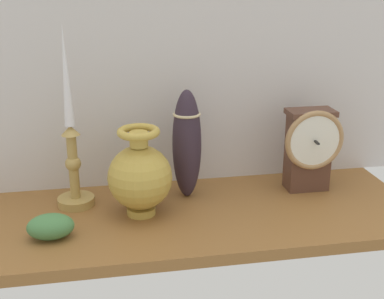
# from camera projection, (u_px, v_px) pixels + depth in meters

# --- Properties ---
(ground_plane) EXTENTS (1.00, 0.36, 0.02)m
(ground_plane) POSITION_uv_depth(u_px,v_px,m) (184.00, 218.00, 1.09)
(ground_plane) COLOR brown
(back_wall) EXTENTS (1.20, 0.02, 0.65)m
(back_wall) POSITION_uv_depth(u_px,v_px,m) (169.00, 45.00, 1.15)
(back_wall) COLOR silver
(back_wall) RESTS_ON ground_plane
(mantel_clock) EXTENTS (0.14, 0.09, 0.20)m
(mantel_clock) POSITION_uv_depth(u_px,v_px,m) (309.00, 147.00, 1.17)
(mantel_clock) COLOR #543426
(mantel_clock) RESTS_ON ground_plane
(candlestick_tall_left) EXTENTS (0.08, 0.08, 0.39)m
(candlestick_tall_left) POSITION_uv_depth(u_px,v_px,m) (72.00, 150.00, 1.08)
(candlestick_tall_left) COLOR #B1904A
(candlestick_tall_left) RESTS_ON ground_plane
(brass_vase_bulbous) EXTENTS (0.13, 0.13, 0.19)m
(brass_vase_bulbous) POSITION_uv_depth(u_px,v_px,m) (140.00, 175.00, 1.05)
(brass_vase_bulbous) COLOR gold
(brass_vase_bulbous) RESTS_ON ground_plane
(tall_ceramic_vase) EXTENTS (0.06, 0.06, 0.25)m
(tall_ceramic_vase) POSITION_uv_depth(u_px,v_px,m) (187.00, 144.00, 1.13)
(tall_ceramic_vase) COLOR #30232F
(tall_ceramic_vase) RESTS_ON ground_plane
(ivy_sprig) EXTENTS (0.09, 0.06, 0.05)m
(ivy_sprig) POSITION_uv_depth(u_px,v_px,m) (51.00, 227.00, 0.98)
(ivy_sprig) COLOR #487F46
(ivy_sprig) RESTS_ON ground_plane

